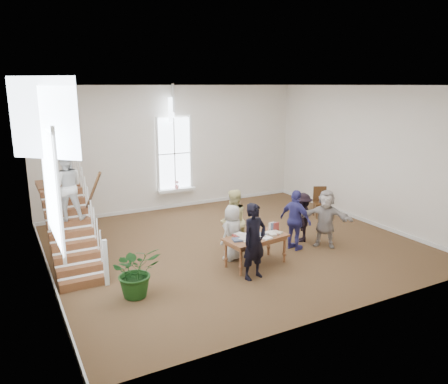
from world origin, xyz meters
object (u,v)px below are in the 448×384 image
library_table (255,239)px  elderly_woman (232,233)px  side_chair (320,200)px  woman_cluster_a (296,220)px  police_officer (254,241)px  person_yellow (233,221)px  woman_cluster_b (303,217)px  floor_plant (136,271)px  woman_cluster_c (325,218)px

library_table → elderly_woman: (-0.34, 0.60, 0.05)m
elderly_woman → side_chair: bearing=-178.8°
library_table → woman_cluster_a: 1.62m
library_table → police_officer: police_officer is taller
elderly_woman → library_table: bearing=97.9°
library_table → side_chair: (4.24, 2.54, -0.09)m
person_yellow → side_chair: (4.28, 1.44, -0.28)m
library_table → woman_cluster_b: size_ratio=1.19×
woman_cluster_a → floor_plant: size_ratio=1.46×
woman_cluster_a → woman_cluster_b: 0.76m
library_table → person_yellow: 1.12m
library_table → elderly_woman: elderly_woman is taller
person_yellow → woman_cluster_c: 2.65m
floor_plant → police_officer: bearing=-8.5°
police_officer → elderly_woman: bearing=74.0°
woman_cluster_c → person_yellow: bearing=-152.8°
elderly_woman → woman_cluster_b: bearing=164.2°
side_chair → woman_cluster_b: bearing=-116.9°
elderly_woman → person_yellow: bearing=-142.7°
police_officer → library_table: bearing=44.3°
floor_plant → library_table: bearing=4.3°
woman_cluster_a → side_chair: woman_cluster_a is taller
person_yellow → woman_cluster_b: person_yellow is taller
police_officer → woman_cluster_b: (2.60, 1.51, -0.20)m
floor_plant → side_chair: (7.44, 2.78, 0.01)m
woman_cluster_a → police_officer: bearing=100.7°
police_officer → woman_cluster_c: bearing=5.0°
police_officer → side_chair: police_officer is taller
library_table → woman_cluster_c: bearing=-3.1°
elderly_woman → person_yellow: person_yellow is taller
elderly_woman → person_yellow: size_ratio=0.85×
woman_cluster_a → elderly_woman: bearing=67.1°
police_officer → floor_plant: (-2.75, 0.41, -0.34)m
woman_cluster_a → woman_cluster_b: bearing=-70.3°
elderly_woman → woman_cluster_c: woman_cluster_c is taller
library_table → floor_plant: size_ratio=1.48×
woman_cluster_b → woman_cluster_c: size_ratio=0.88×
woman_cluster_c → side_chair: woman_cluster_c is taller
police_officer → side_chair: 5.68m
person_yellow → side_chair: size_ratio=1.65×
library_table → side_chair: side_chair is taller
police_officer → woman_cluster_c: 3.03m
woman_cluster_a → woman_cluster_b: size_ratio=1.17×
woman_cluster_b → person_yellow: bearing=-60.6°
person_yellow → woman_cluster_a: person_yellow is taller
woman_cluster_c → police_officer: bearing=-116.7°
woman_cluster_a → floor_plant: bearing=80.6°
woman_cluster_a → side_chair: size_ratio=1.61×
elderly_woman → woman_cluster_b: elderly_woman is taller
elderly_woman → side_chair: elderly_woman is taller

